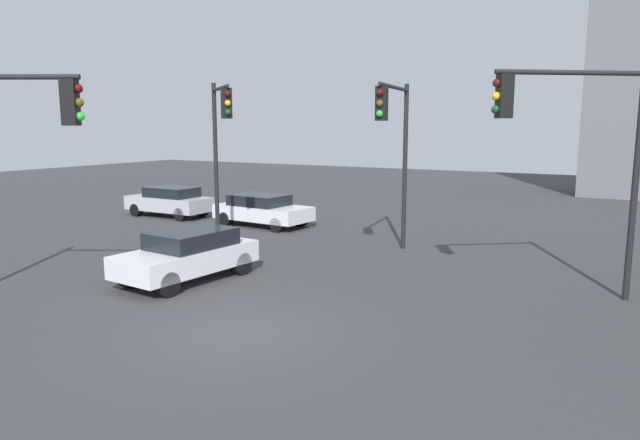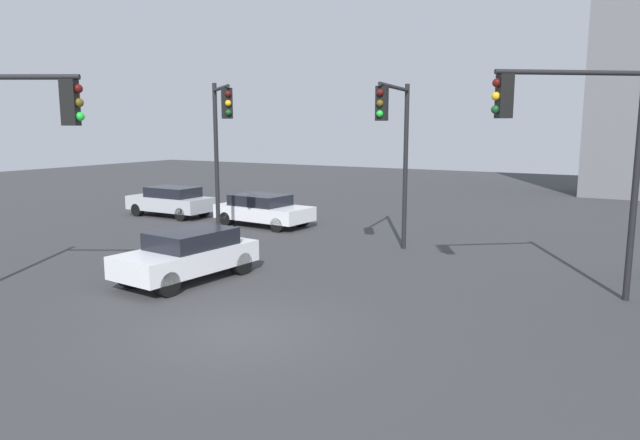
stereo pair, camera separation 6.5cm
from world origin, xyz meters
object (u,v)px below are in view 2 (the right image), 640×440
object	(u,v)px
traffic_light_0	(395,133)
traffic_light_2	(221,132)
car_3	(188,254)
car_2	(171,201)
traffic_light_1	(575,134)
car_4	(263,209)

from	to	relation	value
traffic_light_0	traffic_light_2	xyz separation A→B (m)	(-6.05, -1.33, 0.00)
car_3	traffic_light_2	bearing A→B (deg)	-147.54
car_3	car_2	bearing A→B (deg)	-128.22
car_3	traffic_light_1	bearing A→B (deg)	112.96
traffic_light_2	car_3	distance (m)	5.76
car_2	car_3	size ratio (longest dim) A/B	1.00
traffic_light_1	car_3	bearing A→B (deg)	-19.24
traffic_light_1	car_3	world-z (taller)	traffic_light_1
traffic_light_0	car_2	world-z (taller)	traffic_light_0
traffic_light_1	car_4	distance (m)	14.41
traffic_light_2	car_2	size ratio (longest dim) A/B	1.39
car_2	car_4	world-z (taller)	car_2
car_2	car_3	distance (m)	12.13
traffic_light_0	traffic_light_2	bearing A→B (deg)	-85.49
traffic_light_0	car_4	distance (m)	8.56
traffic_light_2	car_2	xyz separation A→B (m)	(-6.63, 4.22, -3.35)
car_2	car_4	xyz separation A→B (m)	(5.38, 0.03, -0.03)
car_3	car_4	xyz separation A→B (m)	(-3.37, 8.43, -0.03)
traffic_light_1	car_2	world-z (taller)	traffic_light_1
traffic_light_1	car_3	distance (m)	10.53
traffic_light_0	car_3	world-z (taller)	traffic_light_0
car_2	traffic_light_1	bearing A→B (deg)	164.09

